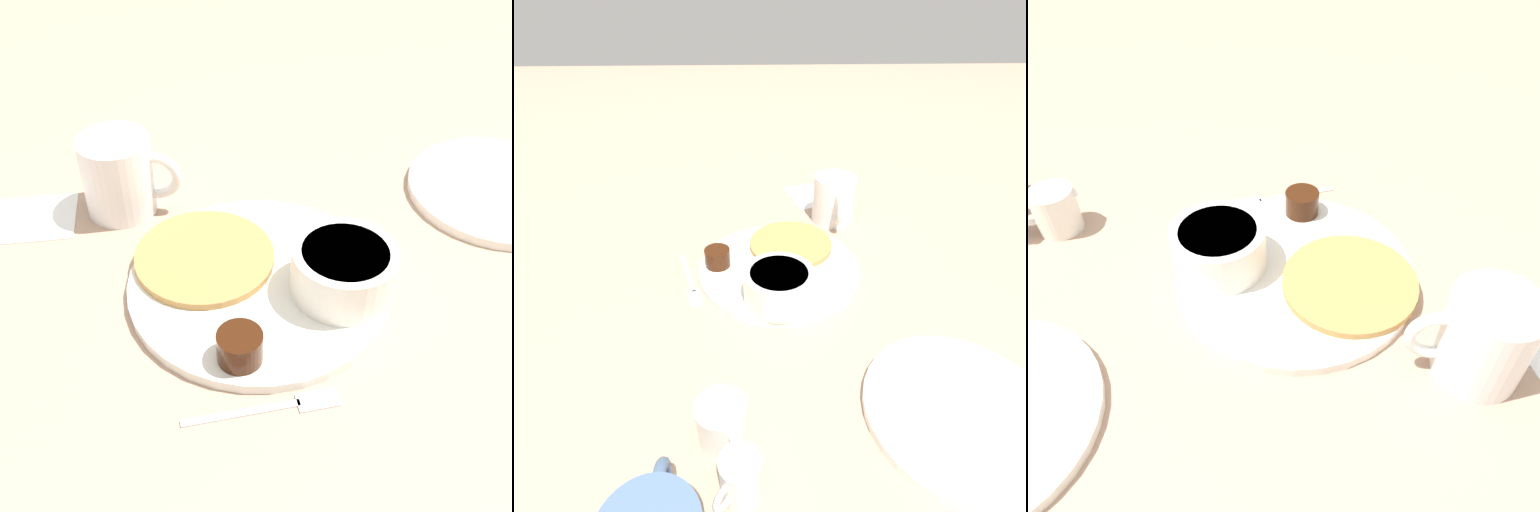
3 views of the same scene
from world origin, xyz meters
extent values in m
plane|color=tan|center=(0.00, 0.00, 0.00)|extent=(4.00, 4.00, 0.00)
cylinder|color=white|center=(0.00, 0.00, 0.01)|extent=(0.28, 0.28, 0.01)
cylinder|color=#B78447|center=(-0.06, 0.02, 0.02)|extent=(0.15, 0.15, 0.01)
cylinder|color=white|center=(0.09, -0.01, 0.04)|extent=(0.11, 0.11, 0.05)
cylinder|color=white|center=(0.09, -0.01, 0.06)|extent=(0.09, 0.09, 0.01)
cylinder|color=#38190A|center=(-0.01, -0.11, 0.03)|extent=(0.04, 0.04, 0.03)
cylinder|color=white|center=(0.10, -0.02, 0.02)|extent=(0.05, 0.05, 0.02)
sphere|color=white|center=(0.10, -0.02, 0.04)|extent=(0.03, 0.03, 0.03)
cylinder|color=white|center=(-0.18, 0.12, 0.05)|extent=(0.08, 0.08, 0.10)
torus|color=white|center=(-0.13, 0.12, 0.05)|extent=(0.06, 0.01, 0.06)
cube|color=silver|center=(0.00, -0.16, 0.00)|extent=(0.11, 0.04, 0.00)
cube|color=silver|center=(0.07, -0.14, 0.00)|extent=(0.04, 0.03, 0.00)
cube|color=white|center=(-0.29, 0.09, 0.00)|extent=(0.13, 0.11, 0.00)
cylinder|color=white|center=(0.29, 0.20, 0.01)|extent=(0.23, 0.23, 0.01)
camera|label=1|loc=(0.05, -0.48, 0.49)|focal=45.00mm
camera|label=2|loc=(0.56, -0.04, 0.42)|focal=28.00mm
camera|label=3|loc=(0.00, 0.41, 0.42)|focal=35.00mm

